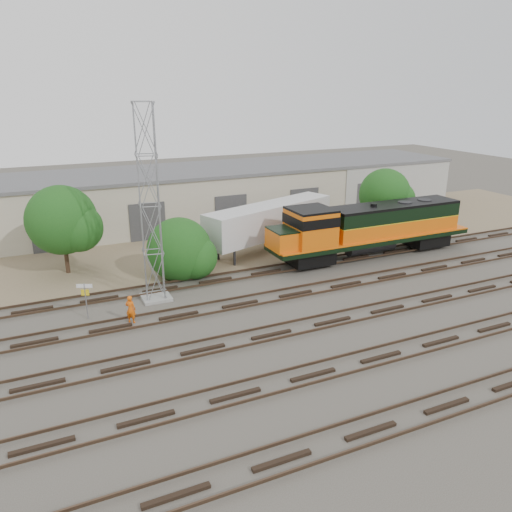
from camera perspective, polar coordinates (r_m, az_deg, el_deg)
name	(u,v)px	position (r m, az deg, el deg)	size (l,w,h in m)	color
ground	(307,303)	(32.16, 5.83, -5.39)	(140.00, 140.00, 0.00)	#47423A
dirt_strip	(223,241)	(44.89, -3.80, 1.77)	(80.00, 16.00, 0.02)	#726047
tracks	(333,321)	(29.84, 8.74, -7.37)	(80.00, 20.40, 0.28)	black
warehouse	(195,195)	(51.56, -7.01, 6.94)	(58.40, 10.40, 5.30)	#B9B19A
locomotive	(369,228)	(40.87, 12.77, 3.18)	(17.78, 3.12, 4.27)	black
signal_tower	(150,209)	(31.43, -12.03, 5.30)	(1.82, 1.82, 12.33)	gray
sign_post	(85,294)	(30.94, -18.93, -4.16)	(0.87, 0.42, 2.27)	gray
worker	(131,309)	(30.07, -14.14, -5.91)	(0.62, 0.41, 1.70)	#EA5B0D
semi_trailer	(273,221)	(41.97, 1.90, 4.06)	(12.81, 6.64, 3.90)	silver
dumpster_blue	(387,205)	(56.92, 14.72, 5.62)	(1.60, 1.50, 1.50)	navy
dumpster_red	(405,203)	(58.97, 16.64, 5.85)	(1.50, 1.40, 1.40)	maroon
tree_west	(66,222)	(38.33, -20.90, 3.65)	(5.26, 5.01, 6.56)	#382619
tree_mid	(183,251)	(36.13, -8.31, 0.53)	(4.87, 4.63, 4.63)	#382619
tree_east	(388,195)	(46.96, 14.83, 6.71)	(4.83, 4.60, 6.21)	#382619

